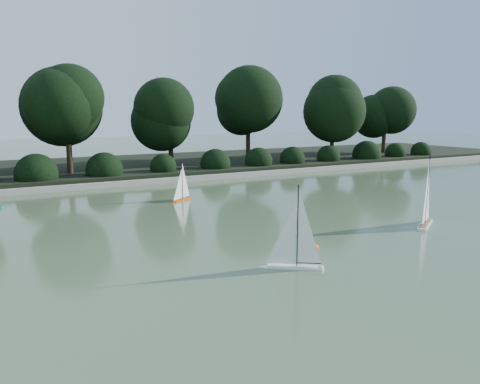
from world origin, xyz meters
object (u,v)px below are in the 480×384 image
(sailboat_white_a, at_px, (289,254))
(sailboat_orange, at_px, (181,194))
(sailboat_white_b, at_px, (426,213))
(race_buoy, at_px, (314,248))

(sailboat_white_a, height_order, sailboat_orange, sailboat_white_a)
(sailboat_white_b, distance_m, race_buoy, 3.32)
(sailboat_white_b, xyz_separation_m, sailboat_orange, (-3.75, 5.26, -0.07))
(sailboat_white_b, distance_m, sailboat_orange, 6.46)
(sailboat_white_a, bearing_deg, sailboat_orange, 84.65)
(sailboat_white_a, height_order, sailboat_white_b, sailboat_white_b)
(sailboat_white_a, xyz_separation_m, sailboat_orange, (0.58, 6.21, -0.04))
(sailboat_white_a, height_order, race_buoy, sailboat_white_a)
(sailboat_white_a, relative_size, race_buoy, 8.65)
(sailboat_white_b, bearing_deg, race_buoy, -175.33)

